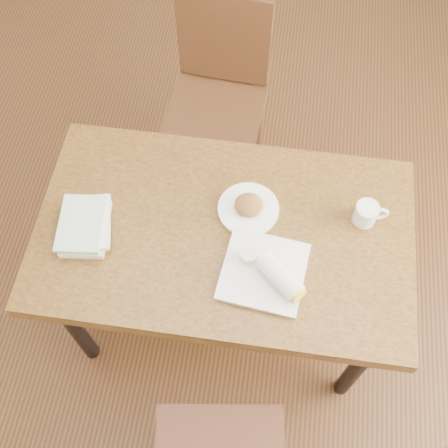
# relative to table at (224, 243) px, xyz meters

# --- Properties ---
(ground) EXTENTS (4.00, 5.00, 0.01)m
(ground) POSITION_rel_table_xyz_m (0.00, 0.00, -0.67)
(ground) COLOR #472814
(ground) RESTS_ON ground
(room_walls) EXTENTS (4.02, 5.02, 2.80)m
(room_walls) POSITION_rel_table_xyz_m (0.00, 0.00, 0.97)
(room_walls) COLOR beige
(room_walls) RESTS_ON ground
(table) EXTENTS (1.28, 0.76, 0.75)m
(table) POSITION_rel_table_xyz_m (0.00, 0.00, 0.00)
(table) COLOR brown
(table) RESTS_ON ground
(chair_far) EXTENTS (0.45, 0.45, 0.95)m
(chair_far) POSITION_rel_table_xyz_m (-0.14, 0.82, -0.12)
(chair_far) COLOR #402412
(chair_far) RESTS_ON ground
(plate_scone) EXTENTS (0.21, 0.21, 0.07)m
(plate_scone) POSITION_rel_table_xyz_m (0.07, 0.09, 0.11)
(plate_scone) COLOR white
(plate_scone) RESTS_ON table
(coffee_mug) EXTENTS (0.12, 0.08, 0.08)m
(coffee_mug) POSITION_rel_table_xyz_m (0.47, 0.11, 0.13)
(coffee_mug) COLOR white
(coffee_mug) RESTS_ON table
(plate_burrito) EXTENTS (0.29, 0.29, 0.09)m
(plate_burrito) POSITION_rel_table_xyz_m (0.17, -0.14, 0.11)
(plate_burrito) COLOR white
(plate_burrito) RESTS_ON table
(book_stack) EXTENTS (0.20, 0.25, 0.06)m
(book_stack) POSITION_rel_table_xyz_m (-0.46, -0.06, 0.11)
(book_stack) COLOR white
(book_stack) RESTS_ON table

